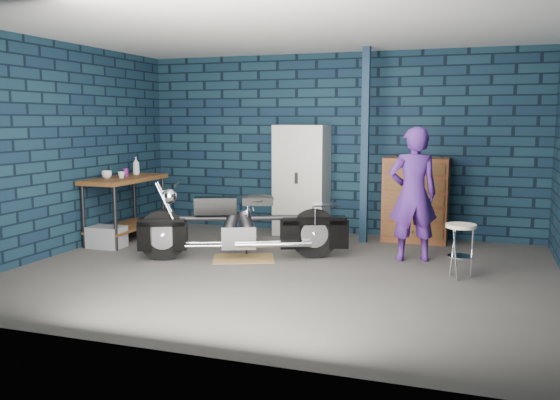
% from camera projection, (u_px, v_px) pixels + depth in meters
% --- Properties ---
extents(ground, '(6.00, 6.00, 0.00)m').
position_uv_depth(ground, '(282.00, 272.00, 6.74)').
color(ground, '#454240').
rests_on(ground, ground).
extents(room_walls, '(6.02, 5.01, 2.71)m').
position_uv_depth(room_walls, '(297.00, 104.00, 7.00)').
color(room_walls, '#0E1E30').
rests_on(room_walls, ground).
extents(support_post, '(0.10, 0.10, 2.70)m').
position_uv_depth(support_post, '(365.00, 146.00, 8.20)').
color(support_post, '#12263B').
rests_on(support_post, ground).
extents(workbench, '(0.60, 1.40, 0.91)m').
position_uv_depth(workbench, '(126.00, 209.00, 8.43)').
color(workbench, brown).
rests_on(workbench, ground).
extents(drip_mat, '(0.90, 0.80, 0.01)m').
position_uv_depth(drip_mat, '(244.00, 258.00, 7.36)').
color(drip_mat, olive).
rests_on(drip_mat, ground).
extents(motorcycle, '(2.27, 1.39, 0.97)m').
position_uv_depth(motorcycle, '(243.00, 220.00, 7.29)').
color(motorcycle, black).
rests_on(motorcycle, ground).
extents(person, '(0.69, 0.57, 1.63)m').
position_uv_depth(person, '(413.00, 194.00, 7.17)').
color(person, '#47217B').
rests_on(person, ground).
extents(storage_bin, '(0.46, 0.33, 0.29)m').
position_uv_depth(storage_bin, '(107.00, 237.00, 7.99)').
color(storage_bin, gray).
rests_on(storage_bin, ground).
extents(locker, '(0.76, 0.55, 1.64)m').
position_uv_depth(locker, '(302.00, 180.00, 8.86)').
color(locker, beige).
rests_on(locker, ground).
extents(tool_chest, '(0.89, 0.49, 1.19)m').
position_uv_depth(tool_chest, '(415.00, 200.00, 8.35)').
color(tool_chest, brown).
rests_on(tool_chest, ground).
extents(shop_stool, '(0.38, 0.38, 0.60)m').
position_uv_depth(shop_stool, '(460.00, 251.00, 6.43)').
color(shop_stool, beige).
rests_on(shop_stool, ground).
extents(cup_a, '(0.17, 0.17, 0.11)m').
position_uv_depth(cup_a, '(107.00, 175.00, 8.17)').
color(cup_a, beige).
rests_on(cup_a, workbench).
extents(cup_b, '(0.11, 0.11, 0.09)m').
position_uv_depth(cup_b, '(121.00, 175.00, 8.21)').
color(cup_b, beige).
rests_on(cup_b, workbench).
extents(mug_purple, '(0.10, 0.10, 0.12)m').
position_uv_depth(mug_purple, '(125.00, 173.00, 8.43)').
color(mug_purple, '#59175F').
rests_on(mug_purple, workbench).
extents(bottle, '(0.13, 0.13, 0.26)m').
position_uv_depth(bottle, '(136.00, 166.00, 8.73)').
color(bottle, gray).
rests_on(bottle, workbench).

